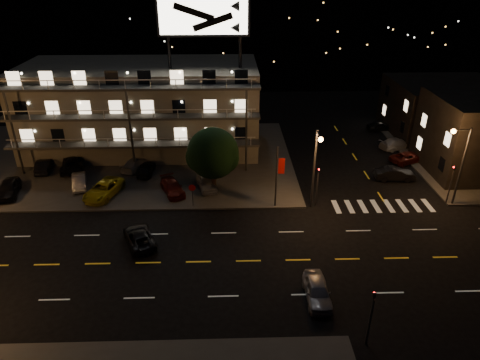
{
  "coord_description": "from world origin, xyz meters",
  "views": [
    {
      "loc": [
        0.51,
        -27.45,
        21.45
      ],
      "look_at": [
        1.56,
        8.0,
        3.2
      ],
      "focal_mm": 32.0,
      "sensor_mm": 36.0,
      "label": 1
    }
  ],
  "objects_px": {
    "tree": "(212,155)",
    "side_car_0": "(395,174)",
    "lot_car_4": "(206,182)",
    "road_car_east": "(317,290)",
    "road_car_west": "(139,237)",
    "lot_car_2": "(104,189)",
    "lot_car_7": "(135,164)"
  },
  "relations": [
    {
      "from": "tree",
      "to": "road_car_west",
      "type": "height_order",
      "value": "tree"
    },
    {
      "from": "lot_car_7",
      "to": "side_car_0",
      "type": "distance_m",
      "value": 28.96
    },
    {
      "from": "tree",
      "to": "side_car_0",
      "type": "height_order",
      "value": "tree"
    },
    {
      "from": "lot_car_2",
      "to": "side_car_0",
      "type": "xyz_separation_m",
      "value": [
        30.8,
        2.91,
        -0.15
      ]
    },
    {
      "from": "tree",
      "to": "road_car_west",
      "type": "bearing_deg",
      "value": -123.82
    },
    {
      "from": "lot_car_2",
      "to": "lot_car_7",
      "type": "bearing_deg",
      "value": 89.28
    },
    {
      "from": "lot_car_4",
      "to": "road_car_west",
      "type": "xyz_separation_m",
      "value": [
        -5.28,
        -9.55,
        -0.2
      ]
    },
    {
      "from": "lot_car_2",
      "to": "road_car_east",
      "type": "xyz_separation_m",
      "value": [
        18.8,
        -15.23,
        -0.16
      ]
    },
    {
      "from": "tree",
      "to": "side_car_0",
      "type": "bearing_deg",
      "value": 5.95
    },
    {
      "from": "lot_car_2",
      "to": "road_car_west",
      "type": "xyz_separation_m",
      "value": [
        5.02,
        -8.17,
        -0.23
      ]
    },
    {
      "from": "tree",
      "to": "lot_car_4",
      "type": "height_order",
      "value": "tree"
    },
    {
      "from": "lot_car_4",
      "to": "road_car_east",
      "type": "xyz_separation_m",
      "value": [
        8.5,
        -16.61,
        -0.14
      ]
    },
    {
      "from": "lot_car_2",
      "to": "tree",
      "type": "bearing_deg",
      "value": 21.65
    },
    {
      "from": "lot_car_7",
      "to": "road_car_east",
      "type": "height_order",
      "value": "lot_car_7"
    },
    {
      "from": "road_car_west",
      "to": "lot_car_2",
      "type": "bearing_deg",
      "value": -81.2
    },
    {
      "from": "lot_car_2",
      "to": "road_car_west",
      "type": "bearing_deg",
      "value": -41.19
    },
    {
      "from": "lot_car_2",
      "to": "road_car_east",
      "type": "height_order",
      "value": "lot_car_2"
    },
    {
      "from": "tree",
      "to": "lot_car_7",
      "type": "bearing_deg",
      "value": 149.2
    },
    {
      "from": "lot_car_2",
      "to": "lot_car_4",
      "type": "relative_size",
      "value": 1.27
    },
    {
      "from": "lot_car_4",
      "to": "tree",
      "type": "bearing_deg",
      "value": -49.96
    },
    {
      "from": "lot_car_4",
      "to": "side_car_0",
      "type": "relative_size",
      "value": 0.94
    },
    {
      "from": "road_car_west",
      "to": "road_car_east",
      "type": "bearing_deg",
      "value": 130.11
    },
    {
      "from": "tree",
      "to": "road_car_east",
      "type": "bearing_deg",
      "value": -64.32
    },
    {
      "from": "tree",
      "to": "lot_car_2",
      "type": "xyz_separation_m",
      "value": [
        -11.06,
        -0.85,
        -3.32
      ]
    },
    {
      "from": "lot_car_7",
      "to": "tree",
      "type": "bearing_deg",
      "value": 167.2
    },
    {
      "from": "tree",
      "to": "lot_car_2",
      "type": "height_order",
      "value": "tree"
    },
    {
      "from": "side_car_0",
      "to": "road_car_east",
      "type": "relative_size",
      "value": 1.05
    },
    {
      "from": "lot_car_7",
      "to": "road_car_west",
      "type": "distance_m",
      "value": 14.72
    },
    {
      "from": "lot_car_2",
      "to": "lot_car_7",
      "type": "height_order",
      "value": "lot_car_2"
    },
    {
      "from": "lot_car_7",
      "to": "road_car_west",
      "type": "bearing_deg",
      "value": 119.74
    },
    {
      "from": "lot_car_2",
      "to": "side_car_0",
      "type": "height_order",
      "value": "lot_car_2"
    },
    {
      "from": "lot_car_2",
      "to": "road_car_west",
      "type": "relative_size",
      "value": 1.13
    }
  ]
}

